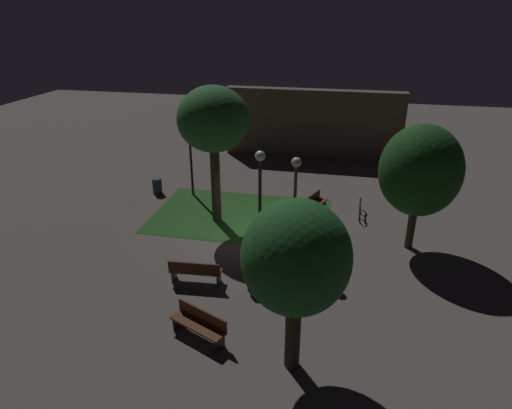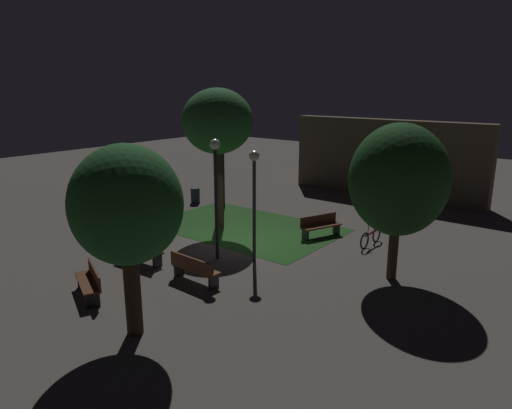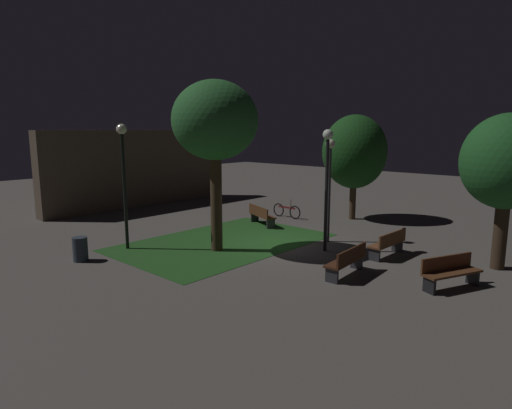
# 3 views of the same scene
# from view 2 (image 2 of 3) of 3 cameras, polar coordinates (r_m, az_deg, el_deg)

# --- Properties ---
(ground_plane) EXTENTS (60.00, 60.00, 0.00)m
(ground_plane) POSITION_cam_2_polar(r_m,az_deg,el_deg) (18.58, -1.81, -4.56)
(ground_plane) COLOR #56514C
(grass_lawn) EXTENTS (7.99, 5.21, 0.01)m
(grass_lawn) POSITION_cam_2_polar(r_m,az_deg,el_deg) (20.43, -1.34, -2.77)
(grass_lawn) COLOR #23511E
(grass_lawn) RESTS_ON ground
(bench_by_lamp) EXTENTS (1.83, 0.61, 0.88)m
(bench_by_lamp) POSITION_cam_2_polar(r_m,az_deg,el_deg) (16.78, -14.12, -5.39)
(bench_by_lamp) COLOR #422314
(bench_by_lamp) RESTS_ON ground
(bench_back_row) EXTENTS (1.82, 0.54, 0.88)m
(bench_back_row) POSITION_cam_2_polar(r_m,az_deg,el_deg) (14.85, -7.63, -7.71)
(bench_back_row) COLOR brown
(bench_back_row) RESTS_ON ground
(bench_front_left) EXTENTS (1.84, 1.17, 0.88)m
(bench_front_left) POSITION_cam_2_polar(r_m,az_deg,el_deg) (14.65, -19.64, -8.79)
(bench_front_left) COLOR #512D19
(bench_front_left) RESTS_ON ground
(bench_corner) EXTENTS (1.11, 1.85, 0.88)m
(bench_corner) POSITION_cam_2_polar(r_m,az_deg,el_deg) (19.27, 7.86, -2.50)
(bench_corner) COLOR #512D19
(bench_corner) RESTS_ON ground
(tree_left_canopy) EXTENTS (2.66, 2.66, 4.77)m
(tree_left_canopy) POSITION_cam_2_polar(r_m,az_deg,el_deg) (11.31, -15.55, -0.21)
(tree_left_canopy) COLOR #38281C
(tree_left_canopy) RESTS_ON ground
(tree_tall_center) EXTENTS (3.03, 3.03, 4.97)m
(tree_tall_center) POSITION_cam_2_polar(r_m,az_deg,el_deg) (14.88, 17.03, 2.85)
(tree_tall_center) COLOR #423021
(tree_tall_center) RESTS_ON ground
(tree_right_canopy) EXTENTS (2.96, 2.96, 5.94)m
(tree_right_canopy) POSITION_cam_2_polar(r_m,az_deg,el_deg) (19.71, -4.74, 9.93)
(tree_right_canopy) COLOR #423021
(tree_right_canopy) RESTS_ON ground
(lamp_post_plaza_west) EXTENTS (0.36, 0.36, 3.93)m
(lamp_post_plaza_west) POSITION_cam_2_polar(r_m,az_deg,el_deg) (15.86, -0.22, 2.33)
(lamp_post_plaza_west) COLOR #333338
(lamp_post_plaza_west) RESTS_ON ground
(lamp_post_near_wall) EXTENTS (0.36, 0.36, 4.28)m
(lamp_post_near_wall) POSITION_cam_2_polar(r_m,az_deg,el_deg) (16.09, -4.96, 3.23)
(lamp_post_near_wall) COLOR black
(lamp_post_near_wall) RESTS_ON ground
(lamp_post_path_center) EXTENTS (0.36, 0.36, 4.47)m
(lamp_post_path_center) POSITION_cam_2_polar(r_m,az_deg,el_deg) (23.11, -4.07, 6.93)
(lamp_post_path_center) COLOR black
(lamp_post_path_center) RESTS_ON ground
(trash_bin) EXTENTS (0.47, 0.47, 0.80)m
(trash_bin) POSITION_cam_2_polar(r_m,az_deg,el_deg) (24.72, -7.44, 1.10)
(trash_bin) COLOR #2D3842
(trash_bin) RESTS_ON ground
(bicycle) EXTENTS (0.09, 1.70, 0.93)m
(bicycle) POSITION_cam_2_polar(r_m,az_deg,el_deg) (18.57, 13.85, -3.89)
(bicycle) COLOR black
(bicycle) RESTS_ON ground
(building_wall_backdrop) EXTENTS (10.90, 0.80, 4.24)m
(building_wall_backdrop) POSITION_cam_2_polar(r_m,az_deg,el_deg) (26.75, 15.63, 5.46)
(building_wall_backdrop) COLOR brown
(building_wall_backdrop) RESTS_ON ground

